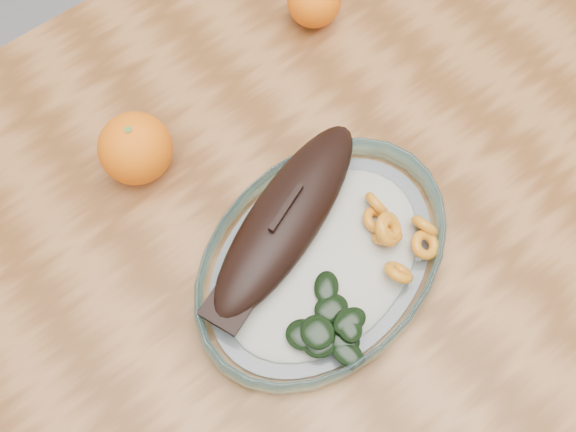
{
  "coord_description": "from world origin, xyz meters",
  "views": [
    {
      "loc": [
        -0.25,
        -0.26,
        1.48
      ],
      "look_at": [
        -0.06,
        -0.01,
        0.77
      ],
      "focal_mm": 45.0,
      "sensor_mm": 36.0,
      "label": 1
    }
  ],
  "objects_px": {
    "dining_table": "(320,225)",
    "orange_left": "(135,148)",
    "plated_meal": "(321,256)",
    "orange_right": "(314,1)"
  },
  "relations": [
    {
      "from": "plated_meal",
      "to": "orange_right",
      "type": "bearing_deg",
      "value": 40.86
    },
    {
      "from": "plated_meal",
      "to": "orange_left",
      "type": "height_order",
      "value": "same"
    },
    {
      "from": "dining_table",
      "to": "orange_left",
      "type": "bearing_deg",
      "value": 134.07
    },
    {
      "from": "dining_table",
      "to": "orange_left",
      "type": "xyz_separation_m",
      "value": [
        -0.15,
        0.15,
        0.14
      ]
    },
    {
      "from": "dining_table",
      "to": "plated_meal",
      "type": "height_order",
      "value": "plated_meal"
    },
    {
      "from": "plated_meal",
      "to": "orange_right",
      "type": "relative_size",
      "value": 9.9
    },
    {
      "from": "dining_table",
      "to": "orange_left",
      "type": "relative_size",
      "value": 14.62
    },
    {
      "from": "plated_meal",
      "to": "dining_table",
      "type": "bearing_deg",
      "value": 36.64
    },
    {
      "from": "dining_table",
      "to": "orange_left",
      "type": "height_order",
      "value": "orange_left"
    },
    {
      "from": "orange_left",
      "to": "orange_right",
      "type": "xyz_separation_m",
      "value": [
        0.29,
        0.05,
        -0.01
      ]
    }
  ]
}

